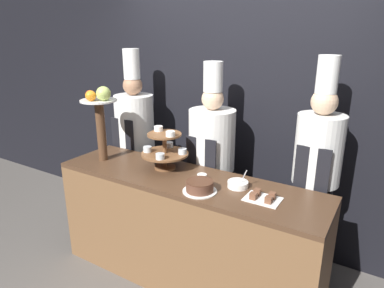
{
  "coord_description": "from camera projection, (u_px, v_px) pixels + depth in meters",
  "views": [
    {
      "loc": [
        1.31,
        -1.76,
        1.99
      ],
      "look_at": [
        0.0,
        0.39,
        1.17
      ],
      "focal_mm": 32.0,
      "sensor_mm": 36.0,
      "label": 1
    }
  ],
  "objects": [
    {
      "name": "serving_bowl_far",
      "position": [
        238.0,
        184.0,
        2.48
      ],
      "size": [
        0.15,
        0.15,
        0.15
      ],
      "color": "white",
      "rests_on": "buffet_counter"
    },
    {
      "name": "fruit_pedestal",
      "position": [
        100.0,
        111.0,
        2.88
      ],
      "size": [
        0.31,
        0.31,
        0.66
      ],
      "color": "brown",
      "rests_on": "buffet_counter"
    },
    {
      "name": "chef_center_left",
      "position": [
        211.0,
        156.0,
        3.06
      ],
      "size": [
        0.41,
        0.41,
        1.77
      ],
      "color": "black",
      "rests_on": "ground_plane"
    },
    {
      "name": "buffet_counter",
      "position": [
        186.0,
        230.0,
        2.78
      ],
      "size": [
        2.18,
        0.58,
        0.92
      ],
      "color": "brown",
      "rests_on": "ground_plane"
    },
    {
      "name": "chef_left",
      "position": [
        135.0,
        137.0,
        3.49
      ],
      "size": [
        0.39,
        0.39,
        1.85
      ],
      "color": "#28282D",
      "rests_on": "ground_plane"
    },
    {
      "name": "chef_center_right",
      "position": [
        316.0,
        170.0,
        2.6
      ],
      "size": [
        0.35,
        0.35,
        1.84
      ],
      "color": "black",
      "rests_on": "ground_plane"
    },
    {
      "name": "cake_square_tray",
      "position": [
        263.0,
        197.0,
        2.3
      ],
      "size": [
        0.24,
        0.18,
        0.05
      ],
      "color": "white",
      "rests_on": "buffet_counter"
    },
    {
      "name": "wall_back",
      "position": [
        236.0,
        99.0,
        3.21
      ],
      "size": [
        10.0,
        0.06,
        2.8
      ],
      "color": "black",
      "rests_on": "ground_plane"
    },
    {
      "name": "cake_round",
      "position": [
        200.0,
        187.0,
        2.41
      ],
      "size": [
        0.25,
        0.25,
        0.08
      ],
      "color": "white",
      "rests_on": "buffet_counter"
    },
    {
      "name": "tiered_stand",
      "position": [
        165.0,
        149.0,
        2.79
      ],
      "size": [
        0.39,
        0.39,
        0.34
      ],
      "color": "brown",
      "rests_on": "buffet_counter"
    },
    {
      "name": "cup_white",
      "position": [
        202.0,
        177.0,
        2.59
      ],
      "size": [
        0.07,
        0.07,
        0.05
      ],
      "color": "white",
      "rests_on": "buffet_counter"
    }
  ]
}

